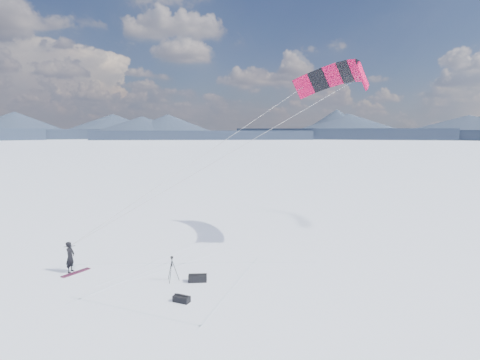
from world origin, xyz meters
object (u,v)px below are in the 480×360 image
object	(u,v)px
tripod	(172,265)
gear_bag_a	(198,278)
gear_bag_b	(182,299)
snowboard	(76,273)
snowkiter	(71,272)

from	to	relation	value
tripod	gear_bag_a	size ratio (longest dim) A/B	1.31
gear_bag_b	snowboard	bearing A→B (deg)	174.01
tripod	gear_bag_b	size ratio (longest dim) A/B	1.62
snowkiter	gear_bag_b	distance (m)	7.30
snowkiter	gear_bag_a	xyz separation A→B (m)	(6.18, -3.03, 0.18)
tripod	gear_bag_a	bearing A→B (deg)	-18.72
snowboard	tripod	world-z (taller)	tripod
gear_bag_a	gear_bag_b	size ratio (longest dim) A/B	1.24
snowboard	gear_bag_a	size ratio (longest dim) A/B	1.65
snowkiter	snowboard	world-z (taller)	snowkiter
tripod	snowboard	bearing A→B (deg)	151.91
snowboard	snowkiter	bearing A→B (deg)	99.13
snowkiter	tripod	distance (m)	5.70
snowkiter	tripod	size ratio (longest dim) A/B	1.29
tripod	gear_bag_a	distance (m)	1.40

